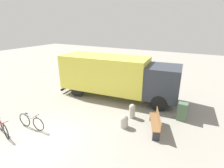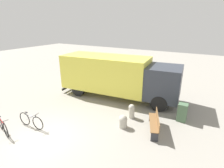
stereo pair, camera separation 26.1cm
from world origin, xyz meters
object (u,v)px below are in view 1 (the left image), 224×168
Objects in this scene: park_bench at (156,121)px; bicycle_near at (3,127)px; bollard_far_bench at (132,110)px; utility_box at (182,111)px; bicycle_middle at (31,122)px; bollard_near_bench at (124,121)px; delivery_truck at (116,75)px.

park_bench reaches higher than bicycle_near.
utility_box is (2.58, 1.14, 0.06)m from bollard_far_bench.
bollard_far_bench is at bearing -156.21° from utility_box.
utility_box reaches higher than park_bench.
bicycle_near is at bearing -130.88° from bicycle_middle.
bicycle_middle is at bearing -139.77° from bollard_far_bench.
bollard_near_bench is at bearing -138.47° from utility_box.
bicycle_middle is at bearing -150.23° from bollard_near_bench.
bollard_far_bench is (4.17, 3.53, 0.06)m from bicycle_middle.
bollard_near_bench is (4.18, 2.39, -0.03)m from bicycle_middle.
bicycle_middle reaches higher than bollard_near_bench.
delivery_truck is 4.37m from bollard_near_bench.
utility_box reaches higher than bicycle_near.
bicycle_near is at bearing -145.46° from bollard_near_bench.
bicycle_middle is at bearing -145.35° from utility_box.
park_bench is 2.72× the size of bollard_near_bench.
utility_box is at bearing 31.11° from bicycle_middle.
park_bench is 1.64m from bollard_near_bench.
bollard_far_bench is at bearing -51.92° from delivery_truck.
bicycle_near is 0.97× the size of bicycle_middle.
park_bench is 1.14× the size of bicycle_near.
bicycle_middle is 5.46m from bollard_far_bench.
park_bench is 6.43m from bicycle_middle.
delivery_truck is 4.58× the size of park_bench.
delivery_truck is 6.32m from bicycle_middle.
bollard_far_bench is at bearing 48.34° from park_bench.
bollard_near_bench is at bearing -62.61° from delivery_truck.
park_bench is 2.01m from utility_box.
bollard_far_bench is (4.95, 4.55, 0.06)m from bicycle_near.
park_bench is 1.85× the size of utility_box.
bicycle_near is 1.62× the size of utility_box.
delivery_truck is at bearing 122.99° from bollard_near_bench.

